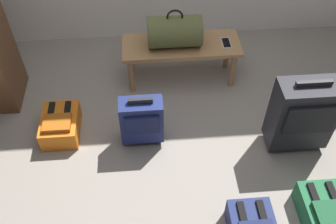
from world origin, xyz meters
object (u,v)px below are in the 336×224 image
object	(u,v)px
duffel_bag_olive	(175,32)
backpack_orange	(60,125)
suitcase_upright_charcoal	(303,114)
suitcase_small_navy	(142,120)
bench	(181,50)
cell_phone	(226,43)
backpack_green	(324,211)

from	to	relation	value
duffel_bag_olive	backpack_orange	xyz separation A→B (m)	(-0.95, -0.57, -0.42)
suitcase_upright_charcoal	suitcase_small_navy	bearing A→B (deg)	173.93
bench	cell_phone	xyz separation A→B (m)	(0.38, -0.02, 0.06)
bench	cell_phone	size ratio (longest dim) A/B	6.94
cell_phone	backpack_orange	xyz separation A→B (m)	(-1.39, -0.55, -0.30)
backpack_green	duffel_bag_olive	bearing A→B (deg)	120.28
backpack_green	backpack_orange	size ratio (longest dim) A/B	1.00
suitcase_small_navy	backpack_green	bearing A→B (deg)	-33.39
suitcase_upright_charcoal	bench	bearing A→B (deg)	134.08
cell_phone	suitcase_upright_charcoal	xyz separation A→B (m)	(0.42, -0.80, -0.05)
suitcase_small_navy	backpack_orange	size ratio (longest dim) A/B	1.21
backpack_green	backpack_orange	distance (m)	2.01
duffel_bag_olive	bench	bearing A→B (deg)	0.00
suitcase_upright_charcoal	suitcase_small_navy	size ratio (longest dim) A/B	1.43
cell_phone	backpack_orange	size ratio (longest dim) A/B	0.38
bench	suitcase_small_navy	world-z (taller)	suitcase_small_navy
bench	suitcase_upright_charcoal	world-z (taller)	suitcase_upright_charcoal
bench	duffel_bag_olive	xyz separation A→B (m)	(-0.06, -0.00, 0.19)
duffel_bag_olive	suitcase_upright_charcoal	size ratio (longest dim) A/B	0.67
bench	suitcase_upright_charcoal	size ratio (longest dim) A/B	1.52
suitcase_small_navy	backpack_green	size ratio (longest dim) A/B	1.21
backpack_green	backpack_orange	world-z (taller)	same
cell_phone	suitcase_small_navy	size ratio (longest dim) A/B	0.31
cell_phone	suitcase_small_navy	world-z (taller)	suitcase_small_navy
suitcase_small_navy	backpack_green	world-z (taller)	suitcase_small_navy
duffel_bag_olive	suitcase_small_navy	bearing A→B (deg)	-113.79
backpack_green	cell_phone	bearing A→B (deg)	106.05
bench	duffel_bag_olive	size ratio (longest dim) A/B	2.27
cell_phone	backpack_green	distance (m)	1.53
cell_phone	backpack_green	size ratio (longest dim) A/B	0.38
cell_phone	backpack_green	world-z (taller)	cell_phone
bench	backpack_orange	size ratio (longest dim) A/B	2.63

